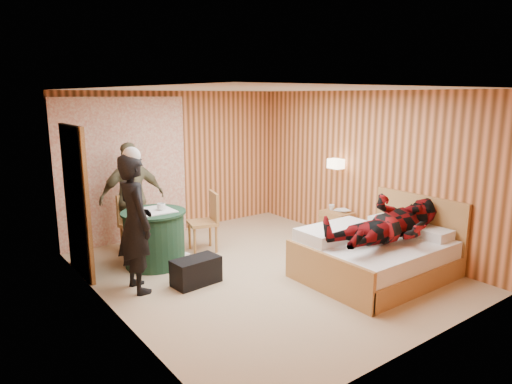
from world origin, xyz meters
TOP-DOWN VIEW (x-y plane):
  - floor at (0.00, 0.00)m, footprint 4.20×5.00m
  - ceiling at (0.00, 0.00)m, footprint 4.20×5.00m
  - wall_back at (0.00, 2.50)m, footprint 4.20×0.02m
  - wall_left at (-2.10, 0.00)m, footprint 0.02×5.00m
  - wall_right at (2.10, 0.00)m, footprint 0.02×5.00m
  - curtain at (-1.00, 2.43)m, footprint 2.20×0.08m
  - doorway at (-2.06, 1.40)m, footprint 0.06×0.90m
  - wall_lamp at (1.92, 0.45)m, footprint 0.26×0.24m
  - bed at (1.13, -1.08)m, footprint 1.94×1.48m
  - nightstand at (1.88, 0.34)m, footprint 0.38×0.52m
  - round_table at (-1.09, 1.11)m, footprint 0.92×0.92m
  - chair_far at (-1.12, 1.82)m, footprint 0.53×0.53m
  - chair_near at (-0.15, 1.20)m, footprint 0.52×0.52m
  - duffel_bag at (-0.96, 0.13)m, footprint 0.64×0.38m
  - sneaker_left at (-0.80, 0.90)m, footprint 0.33×0.22m
  - sneaker_right at (-0.62, 0.45)m, footprint 0.32×0.18m
  - woman_standing at (-1.63, 0.42)m, footprint 0.43×0.65m
  - man_at_table at (-1.09, 1.88)m, footprint 1.05×0.51m
  - man_on_bed at (1.15, -1.31)m, footprint 0.86×0.67m
  - book_lower at (1.88, 0.29)m, footprint 0.23×0.26m
  - book_upper at (1.88, 0.29)m, footprint 0.22×0.26m
  - cup_nightstand at (1.88, 0.47)m, footprint 0.10×0.10m
  - cup_table at (-0.99, 1.06)m, footprint 0.14×0.14m

SIDE VIEW (x-z plane):
  - floor at x=0.00m, z-range -0.01..0.01m
  - sneaker_right at x=-0.62m, z-range 0.00..0.13m
  - sneaker_left at x=-0.80m, z-range 0.00..0.14m
  - duffel_bag at x=-0.96m, z-range 0.00..0.35m
  - nightstand at x=1.88m, z-range 0.01..0.51m
  - bed at x=1.13m, z-range -0.21..0.80m
  - round_table at x=-1.09m, z-range 0.00..0.82m
  - book_lower at x=1.88m, z-range 0.50..0.52m
  - book_upper at x=1.88m, z-range 0.52..0.54m
  - chair_far at x=-1.12m, z-range 0.07..1.00m
  - chair_near at x=-0.15m, z-range 0.08..1.02m
  - cup_nightstand at x=1.88m, z-range 0.50..0.59m
  - man_at_table at x=-1.09m, z-range 0.00..1.72m
  - cup_table at x=-0.99m, z-range 0.82..0.91m
  - woman_standing at x=-1.63m, z-range 0.00..1.74m
  - man_on_bed at x=1.15m, z-range 0.05..1.82m
  - doorway at x=-2.06m, z-range 0.00..2.05m
  - curtain at x=-1.00m, z-range 0.00..2.40m
  - wall_back at x=0.00m, z-range 0.00..2.50m
  - wall_left at x=-2.10m, z-range 0.00..2.50m
  - wall_right at x=2.10m, z-range 0.00..2.50m
  - wall_lamp at x=1.92m, z-range 1.22..1.38m
  - ceiling at x=0.00m, z-range 2.50..2.50m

